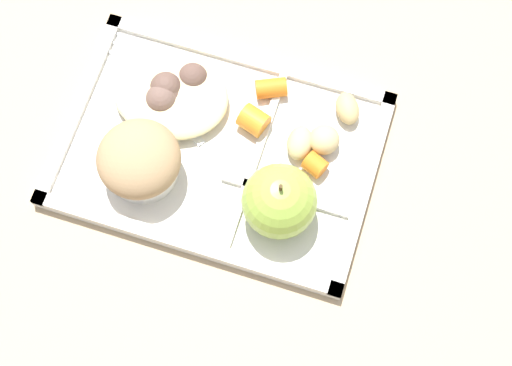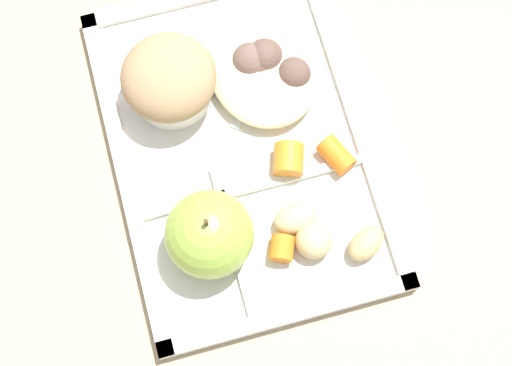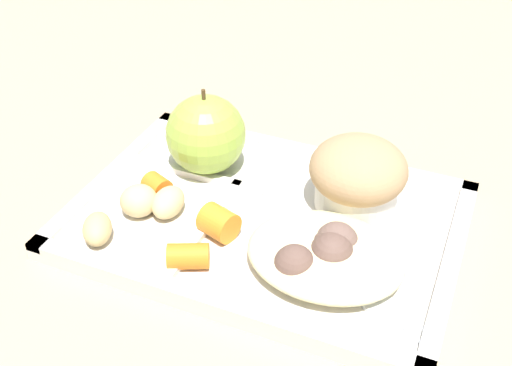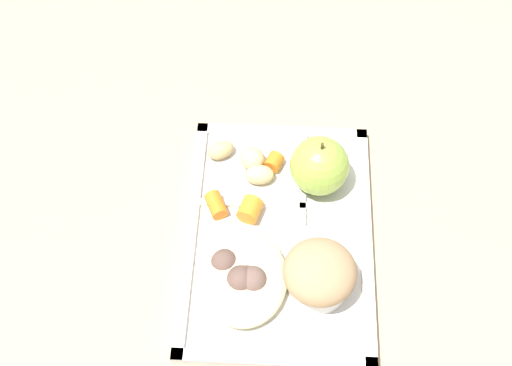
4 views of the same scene
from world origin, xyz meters
The scene contains 16 objects.
ground centered at (0.00, 0.00, 0.00)m, with size 6.00×6.00×0.00m, color tan.
lunch_tray centered at (0.00, 0.00, 0.01)m, with size 0.32×0.22×0.02m.
green_apple centered at (-0.08, 0.05, 0.05)m, with size 0.07×0.07×0.08m.
bran_muffin centered at (0.06, 0.05, 0.04)m, with size 0.08×0.08×0.06m.
carrot_slice_near_corner centered at (-0.03, -0.08, 0.02)m, with size 0.02×0.02×0.03m, color orange.
carrot_slice_large centered at (-0.10, -0.01, 0.02)m, with size 0.02×0.02×0.02m, color orange.
carrot_slice_small centered at (-0.03, -0.04, 0.02)m, with size 0.03×0.03×0.03m, color orange.
potato_chunk_browned centered at (-0.11, -0.08, 0.02)m, with size 0.04×0.02×0.02m, color tan.
potato_chunk_small centered at (-0.10, -0.04, 0.02)m, with size 0.03×0.03×0.03m, color tan.
potato_chunk_corner centered at (-0.08, -0.03, 0.02)m, with size 0.04×0.03×0.02m, color tan.
egg_noodle_pile centered at (0.06, -0.04, 0.02)m, with size 0.12×0.10×0.03m, color beige.
meatball_center centered at (0.05, -0.06, 0.03)m, with size 0.03×0.03×0.03m, color brown.
meatball_back centered at (0.06, -0.03, 0.03)m, with size 0.03×0.03×0.03m, color brown.
meatball_front centered at (0.07, -0.04, 0.03)m, with size 0.03×0.03×0.03m, color brown.
meatball_side centered at (0.07, -0.03, 0.03)m, with size 0.03×0.03×0.03m, color brown.
plastic_fork centered at (0.10, -0.05, 0.01)m, with size 0.15×0.10×0.00m.
Camera 1 is at (-0.12, 0.26, 0.74)m, focal length 53.71 mm.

